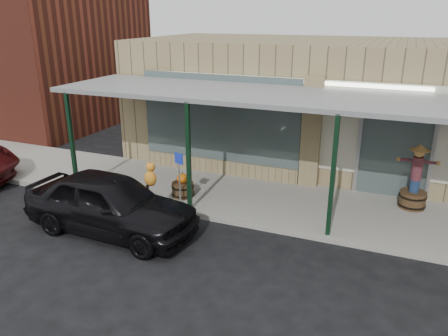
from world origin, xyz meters
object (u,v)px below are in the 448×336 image
at_px(handicap_sign, 179,172).
at_px(parked_sedan, 110,203).
at_px(barrel_pumpkin, 183,188).
at_px(barrel_scarecrow, 414,187).

relative_size(handicap_sign, parked_sedan, 0.33).
bearing_deg(barrel_pumpkin, parked_sedan, -108.21).
height_order(barrel_scarecrow, handicap_sign, barrel_scarecrow).
xyz_separation_m(handicap_sign, parked_sedan, (-0.92, -1.80, -0.33)).
height_order(barrel_pumpkin, handicap_sign, handicap_sign).
bearing_deg(barrel_scarecrow, handicap_sign, -148.93).
bearing_deg(parked_sedan, barrel_pumpkin, -15.93).
xyz_separation_m(barrel_pumpkin, handicap_sign, (0.17, -0.48, 0.67)).
bearing_deg(barrel_pumpkin, barrel_scarecrow, 15.41).
bearing_deg(handicap_sign, parked_sedan, -98.74).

